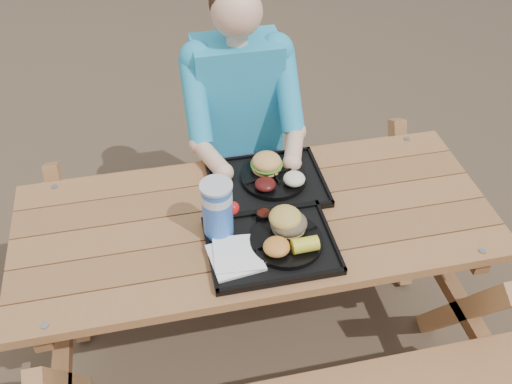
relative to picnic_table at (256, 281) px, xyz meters
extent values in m
plane|color=#999999|center=(0.00, 0.00, -0.38)|extent=(60.00, 60.00, 0.00)
cube|color=black|center=(0.02, -0.16, 0.39)|extent=(0.45, 0.35, 0.02)
cube|color=black|center=(0.08, 0.17, 0.39)|extent=(0.45, 0.35, 0.02)
cylinder|color=black|center=(0.07, -0.17, 0.41)|extent=(0.26, 0.26, 0.02)
cylinder|color=black|center=(0.11, 0.18, 0.41)|extent=(0.26, 0.26, 0.02)
cube|color=white|center=(-0.12, -0.20, 0.40)|extent=(0.19, 0.19, 0.02)
cylinder|color=blue|center=(-0.15, -0.06, 0.50)|extent=(0.11, 0.11, 0.22)
cylinder|color=black|center=(0.02, -0.03, 0.41)|extent=(0.06, 0.06, 0.03)
cylinder|color=yellow|center=(0.09, -0.03, 0.41)|extent=(0.04, 0.04, 0.03)
ellipsoid|color=gold|center=(0.03, -0.22, 0.44)|extent=(0.09, 0.09, 0.05)
cube|color=black|center=(-0.10, 0.18, 0.40)|extent=(0.06, 0.16, 0.01)
ellipsoid|color=#4A100E|center=(0.06, 0.11, 0.43)|extent=(0.08, 0.08, 0.04)
ellipsoid|color=white|center=(0.18, 0.11, 0.44)|extent=(0.09, 0.09, 0.05)
camera|label=1|loc=(-0.32, -1.49, 1.89)|focal=40.00mm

